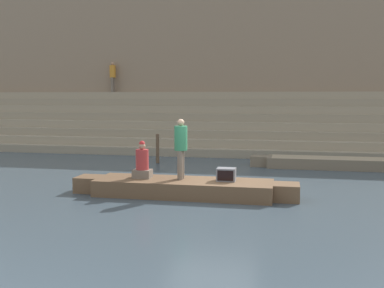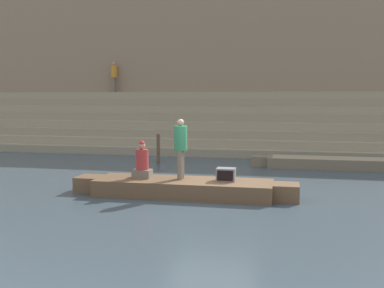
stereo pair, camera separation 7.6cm
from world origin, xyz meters
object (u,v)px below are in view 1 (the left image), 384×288
person_standing (181,145)px  person_rowing (142,163)px  person_on_steps (113,75)px  tv_set (226,174)px  rowboat_main (183,187)px  moored_boat_shore (328,163)px  mooring_post (158,149)px

person_standing → person_rowing: (-1.15, -0.03, -0.56)m
person_rowing → person_on_steps: bearing=115.1°
tv_set → rowboat_main: bearing=-169.0°
rowboat_main → person_rowing: size_ratio=5.94×
tv_set → moored_boat_shore: size_ratio=0.09×
moored_boat_shore → mooring_post: 6.97m
person_rowing → tv_set: person_rowing is taller
rowboat_main → person_standing: size_ratio=3.74×
rowboat_main → tv_set: tv_set is taller
moored_boat_shore → person_on_steps: bearing=145.7°
mooring_post → person_on_steps: (-4.61, 6.70, 3.46)m
person_standing → moored_boat_shore: size_ratio=0.28×
mooring_post → person_standing: bearing=-67.8°
person_rowing → moored_boat_shore: 8.26m
rowboat_main → moored_boat_shore: size_ratio=1.06×
person_on_steps → person_standing: bearing=-152.3°
tv_set → moored_boat_shore: bearing=67.4°
tv_set → mooring_post: size_ratio=0.42×
moored_boat_shore → person_rowing: bearing=-138.5°
person_rowing → tv_set: bearing=0.5°
person_rowing → mooring_post: (-1.23, 5.85, -0.27)m
rowboat_main → person_on_steps: person_on_steps is taller
rowboat_main → mooring_post: size_ratio=5.21×
tv_set → mooring_post: bearing=128.8°
rowboat_main → person_on_steps: 14.98m
mooring_post → person_on_steps: person_on_steps is taller
rowboat_main → person_on_steps: size_ratio=3.69×
person_rowing → moored_boat_shore: (5.73, 5.91, -0.66)m
tv_set → person_on_steps: bearing=130.0°
person_standing → mooring_post: size_ratio=1.39×
moored_boat_shore → mooring_post: (-6.96, -0.06, 0.40)m
person_rowing → rowboat_main: bearing=-3.4°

